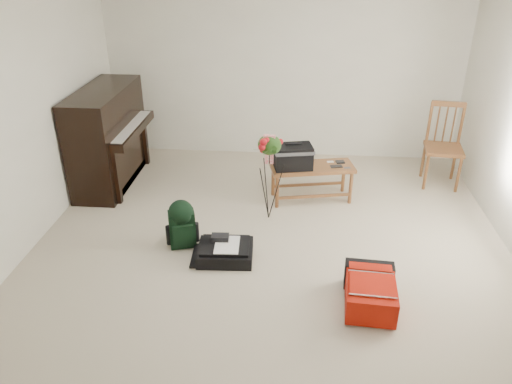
# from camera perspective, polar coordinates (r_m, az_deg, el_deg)

# --- Properties ---
(floor) EXTENTS (5.00, 5.50, 0.01)m
(floor) POSITION_cam_1_polar(r_m,az_deg,el_deg) (5.18, 1.47, -7.35)
(floor) COLOR beige
(floor) RESTS_ON ground
(wall_back) EXTENTS (5.00, 0.04, 2.50)m
(wall_back) POSITION_cam_1_polar(r_m,az_deg,el_deg) (7.21, 3.07, 13.68)
(wall_back) COLOR white
(wall_back) RESTS_ON floor
(wall_left) EXTENTS (0.04, 5.50, 2.50)m
(wall_left) POSITION_cam_1_polar(r_m,az_deg,el_deg) (5.34, -26.38, 5.91)
(wall_left) COLOR white
(wall_left) RESTS_ON floor
(piano) EXTENTS (0.71, 1.50, 1.25)m
(piano) POSITION_cam_1_polar(r_m,az_deg,el_deg) (6.76, -16.46, 5.86)
(piano) COLOR black
(piano) RESTS_ON floor
(bench) EXTENTS (1.07, 0.60, 0.77)m
(bench) POSITION_cam_1_polar(r_m,az_deg,el_deg) (6.04, 4.89, 3.82)
(bench) COLOR brown
(bench) RESTS_ON floor
(dining_chair) EXTENTS (0.51, 0.51, 1.07)m
(dining_chair) POSITION_cam_1_polar(r_m,az_deg,el_deg) (6.89, 20.61, 4.92)
(dining_chair) COLOR brown
(dining_chair) RESTS_ON floor
(red_suitcase) EXTENTS (0.47, 0.66, 0.27)m
(red_suitcase) POSITION_cam_1_polar(r_m,az_deg,el_deg) (4.63, 12.84, -10.70)
(red_suitcase) COLOR red
(red_suitcase) RESTS_ON floor
(black_duffel) EXTENTS (0.58, 0.47, 0.23)m
(black_duffel) POSITION_cam_1_polar(r_m,az_deg,el_deg) (5.11, -3.54, -6.75)
(black_duffel) COLOR black
(black_duffel) RESTS_ON floor
(green_backpack) EXTENTS (0.30, 0.28, 0.53)m
(green_backpack) POSITION_cam_1_polar(r_m,az_deg,el_deg) (5.25, -8.51, -3.36)
(green_backpack) COLOR black
(green_backpack) RESTS_ON floor
(flower_stand) EXTENTS (0.36, 0.36, 1.06)m
(flower_stand) POSITION_cam_1_polar(r_m,az_deg,el_deg) (5.60, 1.51, 1.65)
(flower_stand) COLOR black
(flower_stand) RESTS_ON floor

